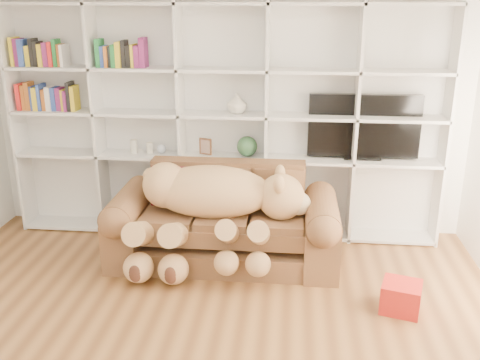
# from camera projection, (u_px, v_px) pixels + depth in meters

# --- Properties ---
(wall_back) EXTENTS (5.00, 0.02, 2.70)m
(wall_back) POSITION_uv_depth(u_px,v_px,m) (226.00, 106.00, 5.59)
(wall_back) COLOR white
(wall_back) RESTS_ON floor
(bookshelf) EXTENTS (4.43, 0.35, 2.40)m
(bookshelf) POSITION_uv_depth(u_px,v_px,m) (201.00, 112.00, 5.50)
(bookshelf) COLOR white
(bookshelf) RESTS_ON floor
(sofa) EXTENTS (2.15, 0.93, 0.90)m
(sofa) POSITION_uv_depth(u_px,v_px,m) (224.00, 226.00, 5.14)
(sofa) COLOR brown
(sofa) RESTS_ON floor
(teddy_bear) EXTENTS (1.65, 0.89, 0.96)m
(teddy_bear) POSITION_uv_depth(u_px,v_px,m) (211.00, 204.00, 4.89)
(teddy_bear) COLOR tan
(teddy_bear) RESTS_ON sofa
(throw_pillow) EXTENTS (0.41, 0.23, 0.43)m
(throw_pillow) POSITION_uv_depth(u_px,v_px,m) (174.00, 187.00, 5.23)
(throw_pillow) COLOR maroon
(throw_pillow) RESTS_ON sofa
(gift_box) EXTENTS (0.37, 0.36, 0.24)m
(gift_box) POSITION_uv_depth(u_px,v_px,m) (401.00, 297.00, 4.34)
(gift_box) COLOR #B22017
(gift_box) RESTS_ON floor
(tv) EXTENTS (1.11, 0.18, 0.66)m
(tv) POSITION_uv_depth(u_px,v_px,m) (364.00, 127.00, 5.37)
(tv) COLOR black
(tv) RESTS_ON bookshelf
(picture_frame) EXTENTS (0.14, 0.07, 0.17)m
(picture_frame) POSITION_uv_depth(u_px,v_px,m) (205.00, 146.00, 5.55)
(picture_frame) COLOR brown
(picture_frame) RESTS_ON bookshelf
(green_vase) EXTENTS (0.21, 0.21, 0.21)m
(green_vase) POSITION_uv_depth(u_px,v_px,m) (247.00, 146.00, 5.51)
(green_vase) COLOR #2A522F
(green_vase) RESTS_ON bookshelf
(figurine_tall) EXTENTS (0.08, 0.08, 0.15)m
(figurine_tall) POSITION_uv_depth(u_px,v_px,m) (134.00, 146.00, 5.63)
(figurine_tall) COLOR beige
(figurine_tall) RESTS_ON bookshelf
(figurine_short) EXTENTS (0.07, 0.07, 0.12)m
(figurine_short) POSITION_uv_depth(u_px,v_px,m) (150.00, 148.00, 5.62)
(figurine_short) COLOR beige
(figurine_short) RESTS_ON bookshelf
(snow_globe) EXTENTS (0.10, 0.10, 0.10)m
(snow_globe) POSITION_uv_depth(u_px,v_px,m) (161.00, 149.00, 5.61)
(snow_globe) COLOR silver
(snow_globe) RESTS_ON bookshelf
(shelf_vase) EXTENTS (0.22, 0.22, 0.21)m
(shelf_vase) POSITION_uv_depth(u_px,v_px,m) (237.00, 103.00, 5.37)
(shelf_vase) COLOR beige
(shelf_vase) RESTS_ON bookshelf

